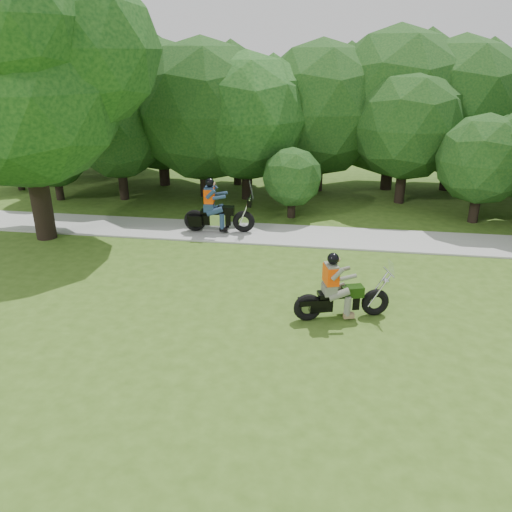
{
  "coord_description": "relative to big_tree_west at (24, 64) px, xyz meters",
  "views": [
    {
      "loc": [
        -0.62,
        -8.82,
        6.07
      ],
      "look_at": [
        -2.51,
        3.39,
        1.04
      ],
      "focal_mm": 35.0,
      "sensor_mm": 36.0,
      "label": 1
    }
  ],
  "objects": [
    {
      "name": "ground",
      "position": [
        10.54,
        -6.85,
        -5.76
      ],
      "size": [
        100.0,
        100.0,
        0.0
      ],
      "primitive_type": "plane",
      "color": "#365518",
      "rests_on": "ground"
    },
    {
      "name": "touring_motorcycle",
      "position": [
        5.83,
        1.06,
        -4.98
      ],
      "size": [
        2.58,
        0.87,
        1.97
      ],
      "rotation": [
        0.0,
        0.0,
        0.09
      ],
      "color": "black",
      "rests_on": "walkway"
    },
    {
      "name": "tree_line",
      "position": [
        10.9,
        7.69,
        -2.09
      ],
      "size": [
        38.44,
        11.41,
        7.7
      ],
      "color": "black",
      "rests_on": "ground"
    },
    {
      "name": "chopper_motorcycle",
      "position": [
        10.23,
        -4.64,
        -5.12
      ],
      "size": [
        2.39,
        1.13,
        1.74
      ],
      "rotation": [
        0.0,
        0.0,
        0.31
      ],
      "color": "black",
      "rests_on": "ground"
    },
    {
      "name": "walkway",
      "position": [
        10.54,
        1.15,
        -5.73
      ],
      "size": [
        60.0,
        2.2,
        0.06
      ],
      "primitive_type": "cube",
      "color": "#A2A29C",
      "rests_on": "ground"
    },
    {
      "name": "big_tree_west",
      "position": [
        0.0,
        0.0,
        0.0
      ],
      "size": [
        8.64,
        6.56,
        9.96
      ],
      "color": "black",
      "rests_on": "ground"
    }
  ]
}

